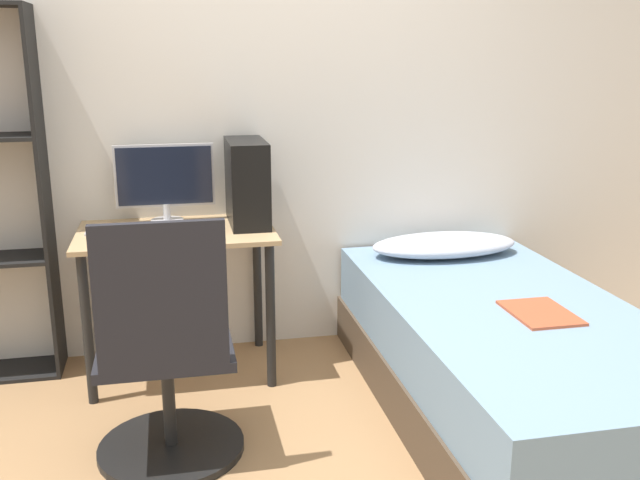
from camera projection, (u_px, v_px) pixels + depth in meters
wall_back at (243, 111)px, 3.60m from camera, size 8.00×0.05×2.50m
desk at (177, 256)px, 3.40m from camera, size 0.92×0.59×0.73m
office_chair at (167, 371)px, 2.69m from camera, size 0.58×0.58×1.00m
bed at (507, 361)px, 3.07m from camera, size 1.02×2.05×0.51m
pillow at (444, 245)px, 3.71m from camera, size 0.77×0.36×0.11m
magazine at (540, 313)px, 2.89m from camera, size 0.24×0.32×0.01m
monitor at (165, 179)px, 3.49m from camera, size 0.48×0.16×0.38m
keyboard at (164, 235)px, 3.24m from camera, size 0.40×0.11×0.02m
pc_tower at (247, 182)px, 3.45m from camera, size 0.18×0.41×0.41m
phone at (93, 232)px, 3.32m from camera, size 0.07×0.14×0.01m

